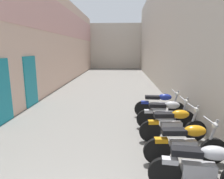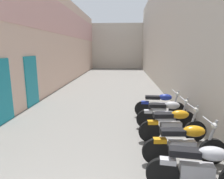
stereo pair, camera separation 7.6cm
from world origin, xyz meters
The scene contains 9 objects.
ground_plane centered at (0.00, 10.50, 0.00)m, with size 41.00×41.00×0.00m, color slate.
building_left centered at (-3.40, 12.43, 3.09)m, with size 0.45×25.00×6.14m.
building_right centered at (3.41, 12.50, 3.59)m, with size 0.45×25.00×7.18m.
building_far_end centered at (0.00, 26.00, 2.83)m, with size 9.42×2.00×5.67m, color beige.
motorcycle_second centered at (2.27, 2.54, 0.50)m, with size 1.85×0.58×1.04m.
motorcycle_third centered at (2.27, 3.43, 0.50)m, with size 1.85×0.58×1.04m.
motorcycle_fourth centered at (2.27, 4.52, 0.50)m, with size 1.85×0.58×1.04m.
motorcycle_fifth centered at (2.27, 5.42, 0.50)m, with size 1.85×0.58×1.04m.
motorcycle_sixth centered at (2.27, 6.47, 0.50)m, with size 1.85×0.58×1.04m.
Camera 2 is at (0.92, -0.62, 2.52)m, focal length 31.55 mm.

